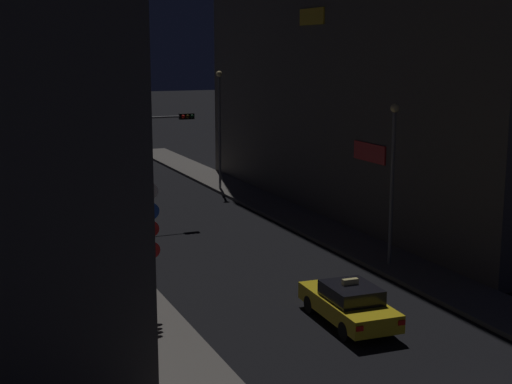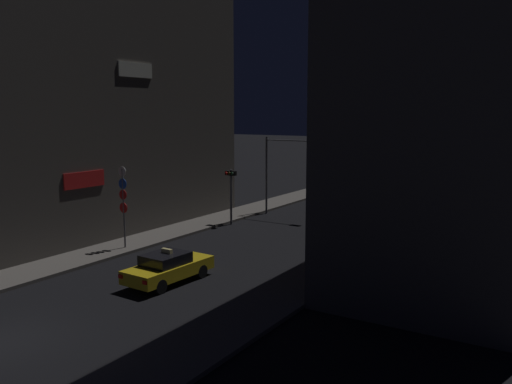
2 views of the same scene
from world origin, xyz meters
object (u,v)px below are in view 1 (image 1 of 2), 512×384
(traffic_light_left_kerb, at_px, (122,193))
(street_lamp_far_block, at_px, (220,118))
(far_car, at_px, (95,174))
(traffic_light_overhead, at_px, (136,145))
(taxi, at_px, (349,303))
(sign_pole_left, at_px, (151,237))
(street_lamp_near_block, at_px, (393,170))

(traffic_light_left_kerb, bearing_deg, street_lamp_far_block, 52.67)
(far_car, xyz_separation_m, traffic_light_overhead, (-0.31, -13.23, 3.58))
(traffic_light_left_kerb, xyz_separation_m, street_lamp_far_block, (9.41, 12.34, 2.04))
(taxi, height_order, traffic_light_overhead, traffic_light_overhead)
(sign_pole_left, relative_size, street_lamp_far_block, 0.60)
(traffic_light_left_kerb, bearing_deg, far_car, 82.99)
(traffic_light_overhead, bearing_deg, street_lamp_far_block, 45.03)
(street_lamp_near_block, height_order, street_lamp_far_block, street_lamp_far_block)
(far_car, distance_m, sign_pole_left, 27.41)
(traffic_light_overhead, xyz_separation_m, sign_pole_left, (-3.01, -13.88, -1.39))
(taxi, relative_size, traffic_light_left_kerb, 1.17)
(taxi, distance_m, street_lamp_far_block, 25.29)
(traffic_light_overhead, bearing_deg, traffic_light_left_kerb, -111.55)
(far_car, bearing_deg, traffic_light_overhead, -91.35)
(far_car, relative_size, traffic_light_overhead, 0.75)
(street_lamp_near_block, relative_size, street_lamp_far_block, 0.89)
(traffic_light_left_kerb, bearing_deg, traffic_light_overhead, 68.45)
(taxi, relative_size, traffic_light_overhead, 0.76)
(street_lamp_near_block, xyz_separation_m, street_lamp_far_block, (-0.47, 19.48, 0.55))
(traffic_light_left_kerb, bearing_deg, sign_pole_left, -96.91)
(far_car, bearing_deg, street_lamp_far_block, -38.50)
(far_car, xyz_separation_m, street_lamp_near_block, (7.66, -25.20, 3.53))
(traffic_light_left_kerb, distance_m, street_lamp_near_block, 12.28)
(taxi, bearing_deg, traffic_light_left_kerb, 111.88)
(far_car, relative_size, street_lamp_far_block, 0.58)
(far_car, height_order, traffic_light_overhead, traffic_light_overhead)
(taxi, bearing_deg, sign_pole_left, 152.26)
(far_car, xyz_separation_m, traffic_light_left_kerb, (-2.22, -18.07, 2.04))
(taxi, xyz_separation_m, sign_pole_left, (-6.00, 3.15, 2.19))
(sign_pole_left, xyz_separation_m, street_lamp_far_block, (10.51, 21.40, 1.89))
(traffic_light_overhead, xyz_separation_m, street_lamp_near_block, (7.97, -11.97, -0.05))
(taxi, xyz_separation_m, street_lamp_near_block, (4.98, 5.07, 3.52))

